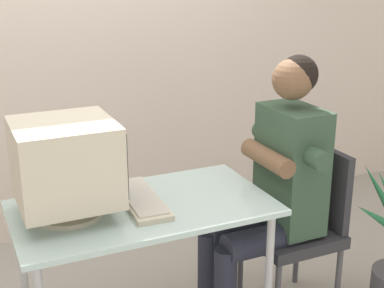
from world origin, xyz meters
TOP-DOWN VIEW (x-y plane):
  - wall_back at (0.30, 1.40)m, footprint 8.00×0.10m
  - desk at (0.00, 0.00)m, footprint 1.13×0.62m
  - crt_monitor at (-0.31, 0.03)m, footprint 0.41×0.40m
  - keyboard at (0.00, 0.04)m, footprint 0.18×0.48m
  - office_chair at (0.85, 0.00)m, footprint 0.42×0.42m
  - person_seated at (0.67, 0.00)m, footprint 0.69×0.55m

SIDE VIEW (x-z plane):
  - office_chair at x=0.85m, z-range 0.06..0.93m
  - desk at x=0.00m, z-range 0.29..1.03m
  - person_seated at x=0.67m, z-range 0.05..1.39m
  - keyboard at x=0.00m, z-range 0.74..0.77m
  - crt_monitor at x=-0.31m, z-range 0.77..1.17m
  - wall_back at x=0.30m, z-range 0.00..3.00m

